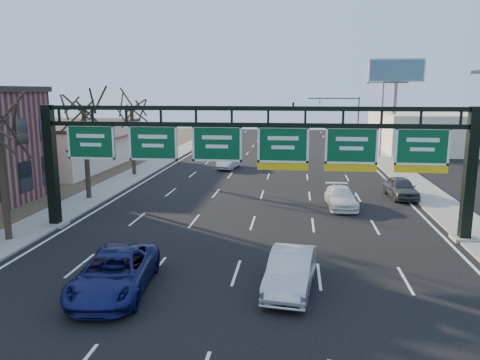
# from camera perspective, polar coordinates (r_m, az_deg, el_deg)

# --- Properties ---
(ground) EXTENTS (160.00, 160.00, 0.00)m
(ground) POSITION_cam_1_polar(r_m,az_deg,el_deg) (19.49, -1.24, -13.41)
(ground) COLOR black
(ground) RESTS_ON ground
(sidewalk_left) EXTENTS (3.00, 120.00, 0.12)m
(sidewalk_left) POSITION_cam_1_polar(r_m,az_deg,el_deg) (41.36, -15.05, -0.58)
(sidewalk_left) COLOR gray
(sidewalk_left) RESTS_ON ground
(sidewalk_right) EXTENTS (3.00, 120.00, 0.12)m
(sidewalk_right) POSITION_cam_1_polar(r_m,az_deg,el_deg) (39.77, 21.67, -1.44)
(sidewalk_right) COLOR gray
(sidewalk_right) RESTS_ON ground
(lane_markings) EXTENTS (21.60, 120.00, 0.01)m
(lane_markings) POSITION_cam_1_polar(r_m,az_deg,el_deg) (38.51, 2.93, -1.13)
(lane_markings) COLOR white
(lane_markings) RESTS_ON ground
(sign_gantry) EXTENTS (24.60, 1.20, 7.20)m
(sign_gantry) POSITION_cam_1_polar(r_m,az_deg,el_deg) (25.91, 1.55, 3.37)
(sign_gantry) COLOR black
(sign_gantry) RESTS_ON ground
(cream_strip) EXTENTS (10.90, 18.40, 4.70)m
(cream_strip) POSITION_cam_1_polar(r_m,az_deg,el_deg) (52.71, -20.35, 4.05)
(cream_strip) COLOR beige
(cream_strip) RESTS_ON ground
(building_right_distant) EXTENTS (12.00, 20.00, 5.00)m
(building_right_distant) POSITION_cam_1_polar(r_m,az_deg,el_deg) (70.02, 21.38, 5.63)
(building_right_distant) COLOR beige
(building_right_distant) RESTS_ON ground
(tree_mid) EXTENTS (3.60, 3.60, 9.24)m
(tree_mid) POSITION_cam_1_polar(r_m,az_deg,el_deg) (36.01, -18.64, 10.07)
(tree_mid) COLOR black
(tree_mid) RESTS_ON sidewalk_left
(tree_far) EXTENTS (3.60, 3.60, 8.86)m
(tree_far) POSITION_cam_1_polar(r_m,az_deg,el_deg) (45.26, -13.15, 9.93)
(tree_far) COLOR black
(tree_far) RESTS_ON sidewalk_left
(streetlight_far) EXTENTS (2.15, 0.22, 9.00)m
(streetlight_far) POSITION_cam_1_polar(r_m,az_deg,el_deg) (58.51, 16.77, 7.56)
(streetlight_far) COLOR slate
(streetlight_far) RESTS_ON sidewalk_right
(billboard_right) EXTENTS (7.00, 0.50, 12.00)m
(billboard_right) POSITION_cam_1_polar(r_m,az_deg,el_deg) (63.81, 18.48, 11.28)
(billboard_right) COLOR slate
(billboard_right) RESTS_ON ground
(traffic_signal_mast) EXTENTS (10.16, 0.54, 7.00)m
(traffic_signal_mast) POSITION_cam_1_polar(r_m,az_deg,el_deg) (72.70, 9.44, 8.76)
(traffic_signal_mast) COLOR black
(traffic_signal_mast) RESTS_ON ground
(car_blue_suv) EXTENTS (3.26, 6.11, 1.63)m
(car_blue_suv) POSITION_cam_1_polar(r_m,az_deg,el_deg) (19.79, -15.05, -10.85)
(car_blue_suv) COLOR navy
(car_blue_suv) RESTS_ON ground
(car_silver_sedan) EXTENTS (2.25, 5.03, 1.60)m
(car_silver_sedan) POSITION_cam_1_polar(r_m,az_deg,el_deg) (19.48, 6.20, -10.93)
(car_silver_sedan) COLOR #AFAFB4
(car_silver_sedan) RESTS_ON ground
(car_white_wagon) EXTENTS (2.20, 4.84, 1.37)m
(car_white_wagon) POSITION_cam_1_polar(r_m,az_deg,el_deg) (33.26, 12.19, -2.10)
(car_white_wagon) COLOR white
(car_white_wagon) RESTS_ON ground
(car_grey_far) EXTENTS (2.16, 4.68, 1.55)m
(car_grey_far) POSITION_cam_1_polar(r_m,az_deg,el_deg) (37.37, 19.03, -0.89)
(car_grey_far) COLOR #3C3E40
(car_grey_far) RESTS_ON ground
(car_silver_distant) EXTENTS (2.31, 4.62, 1.45)m
(car_silver_distant) POSITION_cam_1_polar(r_m,az_deg,el_deg) (48.68, -1.26, 2.27)
(car_silver_distant) COLOR silver
(car_silver_distant) RESTS_ON ground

